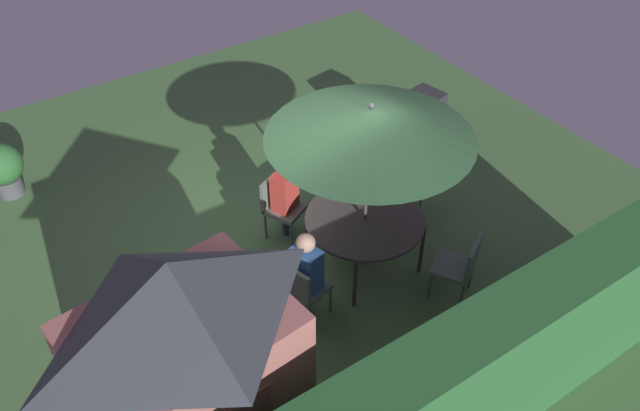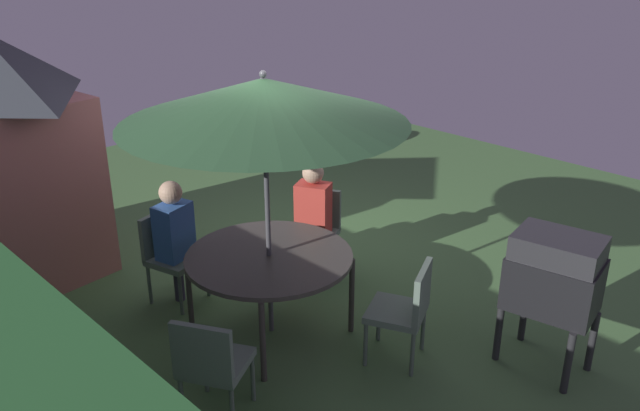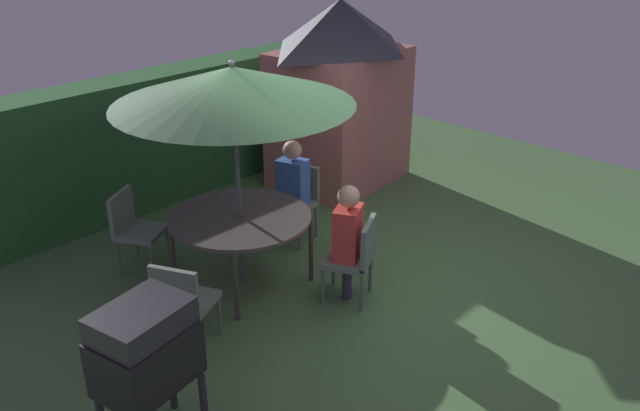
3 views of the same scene
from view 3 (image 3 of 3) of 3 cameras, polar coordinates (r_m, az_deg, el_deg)
The scene contains 12 objects.
ground_plane at distance 7.18m, azimuth 3.21°, elevation -7.03°, with size 11.00×11.00×0.00m, color #47703D.
hedge_backdrop at distance 9.24m, azimuth -13.45°, elevation 5.71°, with size 6.45×0.60×1.74m.
garden_shed at distance 9.45m, azimuth 1.66°, elevation 9.63°, with size 2.00×1.63×2.57m.
patio_table at distance 7.00m, azimuth -6.80°, elevation -1.27°, with size 1.48×1.48×0.78m.
patio_umbrella at distance 6.51m, azimuth -7.43°, elevation 10.06°, with size 2.37×2.37×2.40m.
bbq_grill at distance 5.04m, azimuth -14.67°, elevation -11.80°, with size 0.78×0.62×1.20m.
chair_near_shed at distance 6.74m, azimuth 3.06°, elevation -4.20°, with size 0.62×0.62×0.90m.
chair_far_side at distance 7.99m, azimuth -1.99°, elevation 0.69°, with size 0.57×0.57×0.90m.
chair_toward_hedge at distance 7.59m, azimuth -15.59°, elevation -1.65°, with size 0.63×0.63×0.90m.
chair_toward_house at distance 6.15m, azimuth -11.61°, elevation -7.85°, with size 0.62×0.61×0.90m.
person_in_red at distance 6.63m, azimuth 2.40°, elevation -2.11°, with size 0.41×0.37×1.26m.
person_in_blue at distance 7.82m, azimuth -2.33°, elevation 2.22°, with size 0.32×0.39×1.26m.
Camera 3 is at (-4.69, -3.91, 3.78)m, focal length 37.59 mm.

